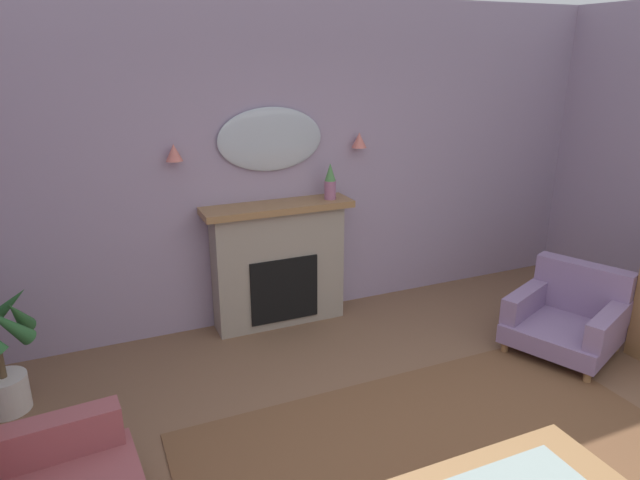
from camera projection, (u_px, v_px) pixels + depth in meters
The scene contains 7 objects.
wall_back at pixel (299, 164), 5.20m from camera, with size 7.30×0.10×2.90m, color #9E8CA8.
fireplace at pixel (279, 266), 5.18m from camera, with size 1.36×0.36×1.16m.
mantel_vase_right at pixel (330, 182), 5.10m from camera, with size 0.11×0.11×0.33m.
wall_mirror at pixel (271, 139), 4.94m from camera, with size 0.96×0.06×0.56m, color #B2BCC6.
wall_sconce_left at pixel (174, 153), 4.59m from camera, with size 0.14×0.14×0.14m, color #D17066.
wall_sconce_right at pixel (359, 140), 5.23m from camera, with size 0.14×0.14×0.14m, color #D17066.
armchair_in_corner at pixel (569, 315), 4.80m from camera, with size 1.07×1.06×0.71m.
Camera 1 is at (-1.88, -1.92, 2.44)m, focal length 31.60 mm.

